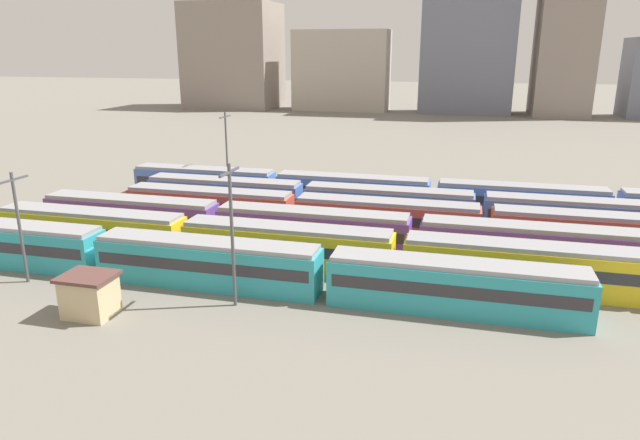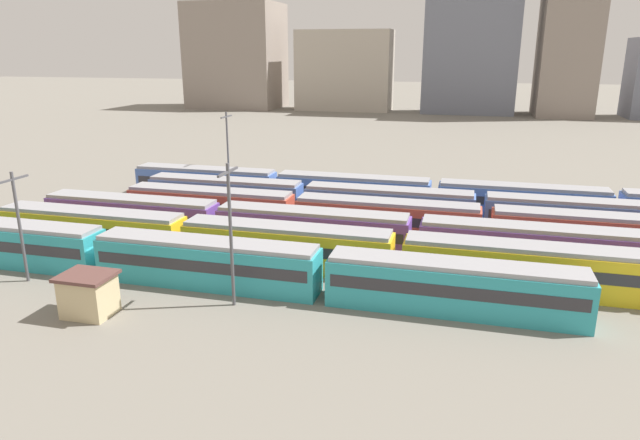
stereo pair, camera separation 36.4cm
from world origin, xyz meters
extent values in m
plane|color=slate|center=(0.00, 13.00, 0.00)|extent=(600.00, 600.00, 0.00)
cube|color=teal|center=(-10.10, 0.00, 1.70)|extent=(18.00, 3.00, 3.40)
cube|color=#2D2D33|center=(-10.10, 0.00, 2.11)|extent=(17.20, 3.06, 0.90)
cube|color=#939399|center=(-10.10, 0.00, 3.57)|extent=(17.60, 2.70, 0.35)
cube|color=teal|center=(8.80, 0.00, 1.70)|extent=(18.00, 3.00, 3.40)
cube|color=#2D2D33|center=(8.80, 0.00, 2.11)|extent=(17.20, 3.06, 0.90)
cube|color=#939399|center=(8.80, 0.00, 3.57)|extent=(17.60, 2.70, 0.35)
cube|color=teal|center=(27.70, 0.00, 1.70)|extent=(18.00, 3.00, 3.40)
cube|color=#2D2D33|center=(27.70, 0.00, 2.11)|extent=(17.20, 3.06, 0.90)
cube|color=#939399|center=(27.70, 0.00, 3.57)|extent=(17.60, 2.70, 0.35)
cube|color=yellow|center=(-5.25, 5.20, 1.70)|extent=(18.00, 3.00, 3.40)
cube|color=#2D2D33|center=(-5.25, 5.20, 2.11)|extent=(17.20, 3.06, 0.90)
cube|color=#939399|center=(-5.25, 5.20, 3.57)|extent=(17.60, 2.70, 0.35)
cube|color=yellow|center=(13.65, 5.20, 1.70)|extent=(18.00, 3.00, 3.40)
cube|color=#2D2D33|center=(13.65, 5.20, 2.11)|extent=(17.20, 3.06, 0.90)
cube|color=#939399|center=(13.65, 5.20, 3.57)|extent=(17.60, 2.70, 0.35)
cube|color=yellow|center=(32.55, 5.20, 1.70)|extent=(18.00, 3.00, 3.40)
cube|color=#2D2D33|center=(32.55, 5.20, 2.11)|extent=(17.20, 3.06, 0.90)
cube|color=#939399|center=(32.55, 5.20, 3.57)|extent=(17.60, 2.70, 0.35)
cube|color=#6B429E|center=(-4.43, 10.40, 1.70)|extent=(18.00, 3.00, 3.40)
cube|color=#2D2D33|center=(-4.43, 10.40, 2.11)|extent=(17.20, 3.06, 0.90)
cube|color=#939399|center=(-4.43, 10.40, 3.57)|extent=(17.60, 2.70, 0.35)
cube|color=#6B429E|center=(14.47, 10.40, 1.70)|extent=(18.00, 3.00, 3.40)
cube|color=#2D2D33|center=(14.47, 10.40, 2.11)|extent=(17.20, 3.06, 0.90)
cube|color=#939399|center=(14.47, 10.40, 3.57)|extent=(17.60, 2.70, 0.35)
cube|color=#6B429E|center=(33.37, 10.40, 1.70)|extent=(18.00, 3.00, 3.40)
cube|color=#2D2D33|center=(33.37, 10.40, 2.11)|extent=(17.20, 3.06, 0.90)
cube|color=#939399|center=(33.37, 10.40, 3.57)|extent=(17.60, 2.70, 0.35)
cube|color=#BC4C38|center=(1.73, 15.60, 1.70)|extent=(18.00, 3.00, 3.40)
cube|color=#2D2D33|center=(1.73, 15.60, 2.11)|extent=(17.20, 3.06, 0.90)
cube|color=#939399|center=(1.73, 15.60, 3.57)|extent=(17.60, 2.70, 0.35)
cube|color=#BC4C38|center=(20.63, 15.60, 1.70)|extent=(18.00, 3.00, 3.40)
cube|color=#2D2D33|center=(20.63, 15.60, 2.11)|extent=(17.20, 3.06, 0.90)
cube|color=#939399|center=(20.63, 15.60, 3.57)|extent=(17.60, 2.70, 0.35)
cube|color=#BC4C38|center=(39.53, 15.60, 1.70)|extent=(18.00, 3.00, 3.40)
cube|color=#2D2D33|center=(39.53, 15.60, 2.11)|extent=(17.20, 3.06, 0.90)
cube|color=#939399|center=(39.53, 15.60, 3.57)|extent=(17.60, 2.70, 0.35)
cube|color=#4C70BC|center=(1.17, 20.80, 1.70)|extent=(18.00, 3.00, 3.40)
cube|color=#2D2D33|center=(1.17, 20.80, 2.11)|extent=(17.20, 3.06, 0.90)
cube|color=#939399|center=(1.17, 20.80, 3.57)|extent=(17.60, 2.70, 0.35)
cube|color=#4C70BC|center=(20.07, 20.80, 1.70)|extent=(18.00, 3.00, 3.40)
cube|color=#2D2D33|center=(20.07, 20.80, 2.11)|extent=(17.20, 3.06, 0.90)
cube|color=#939399|center=(20.07, 20.80, 3.57)|extent=(17.60, 2.70, 0.35)
cube|color=#4C70BC|center=(38.97, 20.80, 1.70)|extent=(18.00, 3.00, 3.40)
cube|color=#2D2D33|center=(38.97, 20.80, 2.11)|extent=(17.20, 3.06, 0.90)
cube|color=#939399|center=(38.97, 20.80, 3.57)|extent=(17.60, 2.70, 0.35)
cube|color=#4C70BC|center=(-3.78, 26.00, 1.70)|extent=(18.00, 3.00, 3.40)
cube|color=#2D2D33|center=(-3.78, 26.00, 2.11)|extent=(17.20, 3.06, 0.90)
cube|color=#939399|center=(-3.78, 26.00, 3.57)|extent=(17.60, 2.70, 0.35)
cube|color=#4C70BC|center=(15.12, 26.00, 1.70)|extent=(18.00, 3.00, 3.40)
cube|color=#2D2D33|center=(15.12, 26.00, 2.11)|extent=(17.20, 3.06, 0.90)
cube|color=#939399|center=(15.12, 26.00, 3.57)|extent=(17.60, 2.70, 0.35)
cube|color=#4C70BC|center=(34.02, 26.00, 1.70)|extent=(18.00, 3.00, 3.40)
cube|color=#2D2D33|center=(34.02, 26.00, 2.11)|extent=(17.20, 3.06, 0.90)
cube|color=#939399|center=(34.02, 26.00, 3.57)|extent=(17.60, 2.70, 0.35)
cylinder|color=#4C4C51|center=(12.25, -2.92, 5.23)|extent=(0.24, 0.24, 10.47)
cube|color=#47474C|center=(12.25, -2.92, 9.87)|extent=(0.16, 3.20, 0.16)
cylinder|color=#4C4C51|center=(-1.86, 28.88, 5.20)|extent=(0.24, 0.24, 10.40)
cube|color=#47474C|center=(-1.86, 28.88, 9.80)|extent=(0.16, 3.20, 0.16)
cylinder|color=#4C4C51|center=(-5.56, -2.95, 4.47)|extent=(0.24, 0.24, 8.94)
cube|color=#47474C|center=(-5.56, -2.95, 8.34)|extent=(0.16, 3.20, 0.16)
cube|color=#C6B284|center=(3.15, -6.94, 1.40)|extent=(3.20, 2.60, 2.80)
cube|color=brown|center=(3.15, -6.94, 2.92)|extent=(3.60, 3.00, 0.24)
cube|color=gray|center=(-46.03, 138.05, 16.10)|extent=(27.93, 21.27, 32.20)
cube|color=#B2A899|center=(-10.57, 138.05, 11.93)|extent=(28.76, 12.45, 23.85)
cube|color=slate|center=(26.55, 138.05, 24.25)|extent=(26.15, 13.21, 48.51)
cube|color=gray|center=(52.47, 138.05, 27.28)|extent=(14.91, 19.72, 54.55)
camera|label=1|loc=(27.59, -38.04, 17.76)|focal=31.90mm
camera|label=2|loc=(27.94, -37.95, 17.76)|focal=31.90mm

